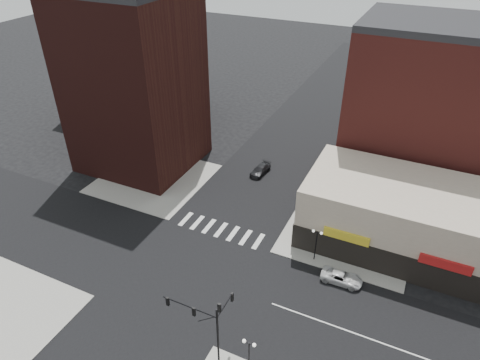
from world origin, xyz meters
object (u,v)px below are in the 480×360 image
at_px(traffic_signal, 209,319).
at_px(street_lamp_se_a, 249,349).
at_px(street_lamp_ne, 317,238).
at_px(white_suv, 342,277).
at_px(dark_sedan_north, 260,170).

xyz_separation_m(traffic_signal, street_lamp_se_a, (3.76, -0.17, -1.67)).
bearing_deg(street_lamp_ne, white_suv, -28.71).
bearing_deg(street_lamp_se_a, dark_sedan_north, 111.16).
height_order(street_lamp_se_a, dark_sedan_north, street_lamp_se_a).
bearing_deg(traffic_signal, street_lamp_ne, 73.25).
distance_m(street_lamp_se_a, street_lamp_ne, 16.03).
bearing_deg(street_lamp_se_a, street_lamp_ne, 86.42).
distance_m(traffic_signal, street_lamp_ne, 16.62).
bearing_deg(street_lamp_ne, traffic_signal, -106.75).
height_order(traffic_signal, street_lamp_ne, traffic_signal).
bearing_deg(dark_sedan_north, street_lamp_se_a, -62.59).
bearing_deg(dark_sedan_north, street_lamp_ne, -42.38).
bearing_deg(traffic_signal, dark_sedan_north, 104.87).
relative_size(street_lamp_se_a, street_lamp_ne, 1.00).
height_order(street_lamp_se_a, street_lamp_ne, same).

